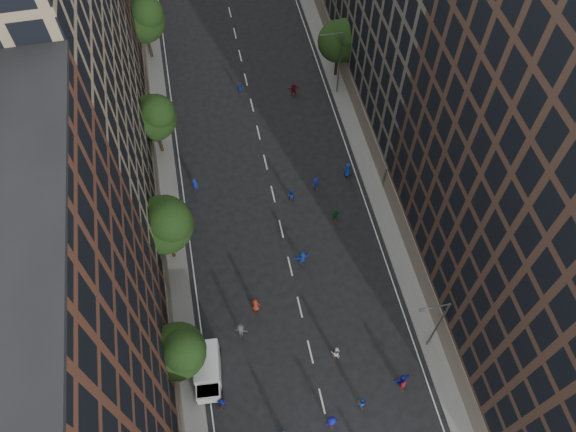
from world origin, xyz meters
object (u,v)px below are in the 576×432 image
object	(u,v)px
streetlamp_far	(338,60)
cargo_van	(208,370)
streetlamp_near	(437,323)
skater_2	(361,403)

from	to	relation	value
streetlamp_far	cargo_van	world-z (taller)	streetlamp_far
cargo_van	streetlamp_near	bearing A→B (deg)	1.39
streetlamp_far	cargo_van	xyz separation A→B (m)	(-19.66, -31.75, -3.79)
streetlamp_near	skater_2	xyz separation A→B (m)	(-7.21, -4.00, -4.36)
streetlamp_far	cargo_van	bearing A→B (deg)	-121.76
streetlamp_far	skater_2	distance (m)	37.95
streetlamp_near	cargo_van	world-z (taller)	streetlamp_near
streetlamp_far	cargo_van	distance (m)	37.54
streetlamp_near	skater_2	world-z (taller)	streetlamp_near
streetlamp_near	skater_2	distance (m)	9.33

